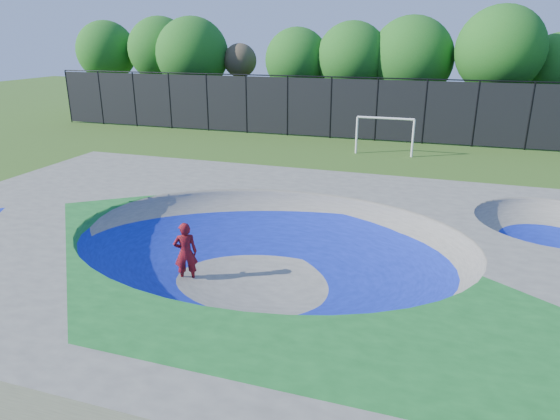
{
  "coord_description": "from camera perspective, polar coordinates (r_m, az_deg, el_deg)",
  "views": [
    {
      "loc": [
        4.13,
        -11.73,
        6.53
      ],
      "look_at": [
        -0.67,
        3.0,
        1.1
      ],
      "focal_mm": 32.0,
      "sensor_mm": 36.0,
      "label": 1
    }
  ],
  "objects": [
    {
      "name": "ground",
      "position": [
        14.04,
        -1.21,
        -8.4
      ],
      "size": [
        120.0,
        120.0,
        0.0
      ],
      "primitive_type": "plane",
      "color": "#2F5517",
      "rests_on": "ground"
    },
    {
      "name": "skate_deck",
      "position": [
        13.71,
        -1.23,
        -5.62
      ],
      "size": [
        22.0,
        14.0,
        1.5
      ],
      "primitive_type": "cube",
      "color": "gray",
      "rests_on": "ground"
    },
    {
      "name": "skater",
      "position": [
        14.0,
        -10.74,
        -4.82
      ],
      "size": [
        0.77,
        0.69,
        1.77
      ],
      "primitive_type": "imported",
      "rotation": [
        0.0,
        0.0,
        3.68
      ],
      "color": "red",
      "rests_on": "ground"
    },
    {
      "name": "skateboard",
      "position": [
        14.37,
        -10.53,
        -7.95
      ],
      "size": [
        0.81,
        0.49,
        0.05
      ],
      "primitive_type": "cube",
      "rotation": [
        0.0,
        0.0,
        0.37
      ],
      "color": "black",
      "rests_on": "ground"
    },
    {
      "name": "soccer_goal",
      "position": [
        29.32,
        11.9,
        9.06
      ],
      "size": [
        3.3,
        0.12,
        2.18
      ],
      "color": "white",
      "rests_on": "ground"
    },
    {
      "name": "fence",
      "position": [
        33.28,
        10.97,
        11.32
      ],
      "size": [
        48.09,
        0.09,
        4.04
      ],
      "color": "black",
      "rests_on": "ground"
    },
    {
      "name": "treeline",
      "position": [
        38.0,
        12.36,
        16.68
      ],
      "size": [
        53.75,
        7.67,
        8.47
      ],
      "color": "#453322",
      "rests_on": "ground"
    }
  ]
}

